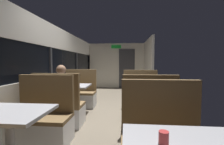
# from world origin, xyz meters

# --- Properties ---
(ground_plane) EXTENTS (3.30, 9.20, 0.02)m
(ground_plane) POSITION_xyz_m (0.00, 0.00, -0.01)
(ground_plane) COLOR #665B4C
(carriage_window_panel_left) EXTENTS (0.09, 8.48, 2.30)m
(carriage_window_panel_left) POSITION_xyz_m (-1.45, 0.00, 1.11)
(carriage_window_panel_left) COLOR beige
(carriage_window_panel_left) RESTS_ON ground_plane
(carriage_end_bulkhead) EXTENTS (2.90, 0.11, 2.30)m
(carriage_end_bulkhead) POSITION_xyz_m (0.06, 4.19, 1.14)
(carriage_end_bulkhead) COLOR beige
(carriage_end_bulkhead) RESTS_ON ground_plane
(carriage_aisle_panel_right) EXTENTS (0.08, 2.40, 2.30)m
(carriage_aisle_panel_right) POSITION_xyz_m (1.45, 3.00, 1.15)
(carriage_aisle_panel_right) COLOR beige
(carriage_aisle_panel_right) RESTS_ON ground_plane
(dining_table_near_window) EXTENTS (0.90, 0.70, 0.74)m
(dining_table_near_window) POSITION_xyz_m (-0.89, -2.09, 0.64)
(dining_table_near_window) COLOR #9E9EA3
(dining_table_near_window) RESTS_ON ground_plane
(bench_near_window_facing_entry) EXTENTS (0.95, 0.50, 1.10)m
(bench_near_window_facing_entry) POSITION_xyz_m (-0.89, -1.39, 0.33)
(bench_near_window_facing_entry) COLOR silver
(bench_near_window_facing_entry) RESTS_ON ground_plane
(dining_table_mid_window) EXTENTS (0.90, 0.70, 0.74)m
(dining_table_mid_window) POSITION_xyz_m (-0.89, -0.01, 0.64)
(dining_table_mid_window) COLOR #9E9EA3
(dining_table_mid_window) RESTS_ON ground_plane
(bench_mid_window_facing_end) EXTENTS (0.95, 0.50, 1.10)m
(bench_mid_window_facing_end) POSITION_xyz_m (-0.89, -0.71, 0.33)
(bench_mid_window_facing_end) COLOR silver
(bench_mid_window_facing_end) RESTS_ON ground_plane
(bench_mid_window_facing_entry) EXTENTS (0.95, 0.50, 1.10)m
(bench_mid_window_facing_entry) POSITION_xyz_m (-0.89, 0.69, 0.33)
(bench_mid_window_facing_entry) COLOR silver
(bench_mid_window_facing_entry) RESTS_ON ground_plane
(dining_table_rear_aisle) EXTENTS (0.90, 0.70, 0.74)m
(dining_table_rear_aisle) POSITION_xyz_m (0.89, -0.21, 0.64)
(dining_table_rear_aisle) COLOR #9E9EA3
(dining_table_rear_aisle) RESTS_ON ground_plane
(bench_rear_aisle_facing_end) EXTENTS (0.95, 0.50, 1.10)m
(bench_rear_aisle_facing_end) POSITION_xyz_m (0.89, -0.91, 0.33)
(bench_rear_aisle_facing_end) COLOR silver
(bench_rear_aisle_facing_end) RESTS_ON ground_plane
(bench_rear_aisle_facing_entry) EXTENTS (0.95, 0.50, 1.10)m
(bench_rear_aisle_facing_entry) POSITION_xyz_m (0.89, 0.49, 0.33)
(bench_rear_aisle_facing_entry) COLOR silver
(bench_rear_aisle_facing_entry) RESTS_ON ground_plane
(seated_passenger) EXTENTS (0.47, 0.55, 1.26)m
(seated_passenger) POSITION_xyz_m (-0.89, -0.64, 0.54)
(seated_passenger) COLOR #26262D
(seated_passenger) RESTS_ON ground_plane
(coffee_cup_primary) EXTENTS (0.07, 0.07, 0.09)m
(coffee_cup_primary) POSITION_xyz_m (0.73, -2.67, 0.79)
(coffee_cup_primary) COLOR #B23333
(coffee_cup_primary) RESTS_ON dining_table_front_aisle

